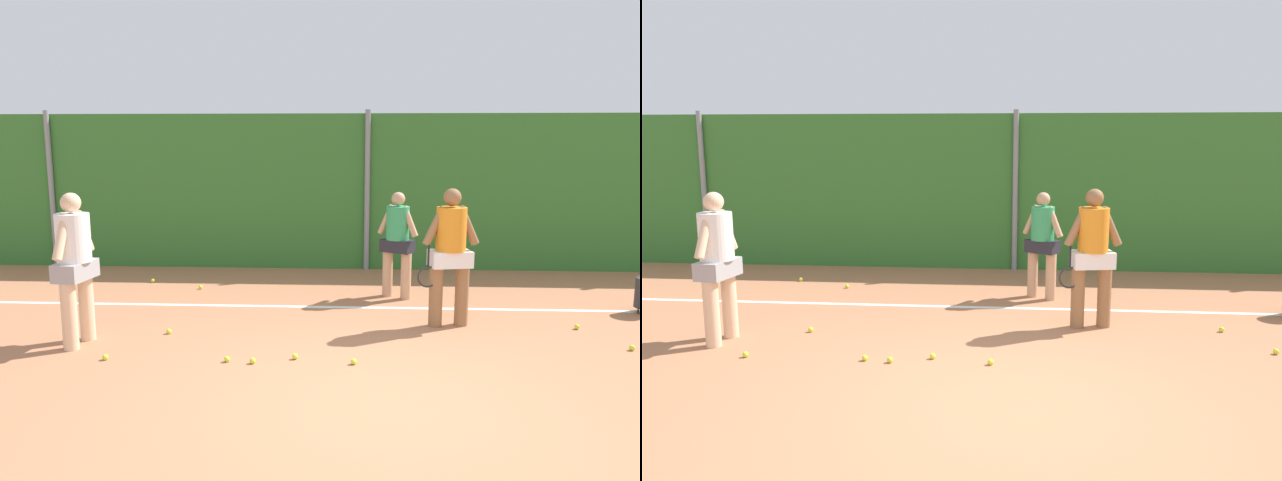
% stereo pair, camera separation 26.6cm
% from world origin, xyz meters
% --- Properties ---
extents(ground_plane, '(31.88, 31.88, 0.00)m').
position_xyz_m(ground_plane, '(0.00, 1.76, 0.00)').
color(ground_plane, '#B2704C').
extents(hedge_fence_backdrop, '(20.72, 0.25, 2.89)m').
position_xyz_m(hedge_fence_backdrop, '(0.00, 5.99, 1.45)').
color(hedge_fence_backdrop, '#33702D').
rests_on(hedge_fence_backdrop, ground_plane).
extents(fence_post_left, '(0.10, 0.10, 2.95)m').
position_xyz_m(fence_post_left, '(-5.98, 5.81, 1.48)').
color(fence_post_left, gray).
rests_on(fence_post_left, ground_plane).
extents(fence_post_center, '(0.10, 0.10, 2.95)m').
position_xyz_m(fence_post_center, '(0.00, 5.81, 1.48)').
color(fence_post_center, gray).
rests_on(fence_post_center, ground_plane).
extents(court_baseline_paint, '(15.14, 0.10, 0.01)m').
position_xyz_m(court_baseline_paint, '(0.00, 3.21, 0.00)').
color(court_baseline_paint, white).
rests_on(court_baseline_paint, ground_plane).
extents(player_foreground_near, '(0.39, 0.76, 1.81)m').
position_xyz_m(player_foreground_near, '(-3.51, 1.47, 1.02)').
color(player_foreground_near, beige).
rests_on(player_foreground_near, ground_plane).
extents(player_midcourt, '(0.81, 0.40, 1.80)m').
position_xyz_m(player_midcourt, '(0.98, 2.43, 1.01)').
color(player_midcourt, '#8C603D').
rests_on(player_midcourt, ground_plane).
extents(player_backcourt_far, '(0.60, 0.49, 1.63)m').
position_xyz_m(player_backcourt_far, '(0.42, 3.83, 0.92)').
color(player_backcourt_far, tan).
rests_on(player_backcourt_far, ground_plane).
extents(tennis_ball_0, '(0.07, 0.07, 0.07)m').
position_xyz_m(tennis_ball_0, '(-1.35, 0.95, 0.03)').
color(tennis_ball_0, '#CCDB33').
rests_on(tennis_ball_0, ground_plane).
extents(tennis_ball_3, '(0.07, 0.07, 0.07)m').
position_xyz_m(tennis_ball_3, '(-1.64, 0.99, 0.03)').
color(tennis_ball_3, '#CCDB33').
rests_on(tennis_ball_3, ground_plane).
extents(tennis_ball_4, '(0.07, 0.07, 0.07)m').
position_xyz_m(tennis_ball_4, '(-3.00, 0.98, 0.03)').
color(tennis_ball_4, '#CCDB33').
rests_on(tennis_ball_4, ground_plane).
extents(tennis_ball_5, '(0.07, 0.07, 0.07)m').
position_xyz_m(tennis_ball_5, '(2.63, 2.36, 0.03)').
color(tennis_ball_5, '#CCDB33').
rests_on(tennis_ball_5, ground_plane).
extents(tennis_ball_6, '(0.07, 0.07, 0.07)m').
position_xyz_m(tennis_ball_6, '(-4.90, 3.90, 0.03)').
color(tennis_ball_6, '#CCDB33').
rests_on(tennis_ball_6, ground_plane).
extents(tennis_ball_7, '(0.07, 0.07, 0.07)m').
position_xyz_m(tennis_ball_7, '(-0.25, 0.99, 0.03)').
color(tennis_ball_7, '#CCDB33').
rests_on(tennis_ball_7, ground_plane).
extents(tennis_ball_8, '(0.07, 0.07, 0.07)m').
position_xyz_m(tennis_ball_8, '(2.97, 1.59, 0.03)').
color(tennis_ball_8, '#CCDB33').
rests_on(tennis_ball_8, ground_plane).
extents(tennis_ball_9, '(0.07, 0.07, 0.07)m').
position_xyz_m(tennis_ball_9, '(-2.57, 1.90, 0.03)').
color(tennis_ball_9, '#CCDB33').
rests_on(tennis_ball_9, ground_plane).
extents(tennis_ball_10, '(0.07, 0.07, 0.07)m').
position_xyz_m(tennis_ball_10, '(-2.74, 4.17, 0.03)').
color(tennis_ball_10, '#CCDB33').
rests_on(tennis_ball_10, ground_plane).
extents(tennis_ball_12, '(0.07, 0.07, 0.07)m').
position_xyz_m(tennis_ball_12, '(-3.67, 4.58, 0.03)').
color(tennis_ball_12, '#CCDB33').
rests_on(tennis_ball_12, ground_plane).
extents(tennis_ball_13, '(0.07, 0.07, 0.07)m').
position_xyz_m(tennis_ball_13, '(-0.90, 1.11, 0.03)').
color(tennis_ball_13, '#CCDB33').
rests_on(tennis_ball_13, ground_plane).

